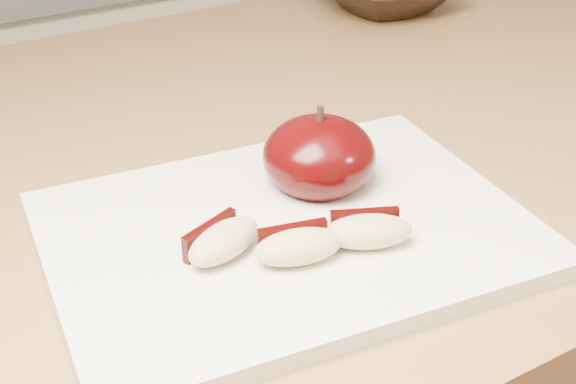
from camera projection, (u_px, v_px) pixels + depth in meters
cutting_board at (288, 232)px, 0.53m from camera, size 0.34×0.26×0.01m
apple_half at (319, 157)px, 0.57m from camera, size 0.10×0.10×0.07m
apple_wedge_a at (222, 240)px, 0.49m from camera, size 0.06×0.05×0.02m
apple_wedge_b at (298, 246)px, 0.49m from camera, size 0.06×0.04×0.02m
apple_wedge_c at (367, 230)px, 0.50m from camera, size 0.06×0.05×0.02m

